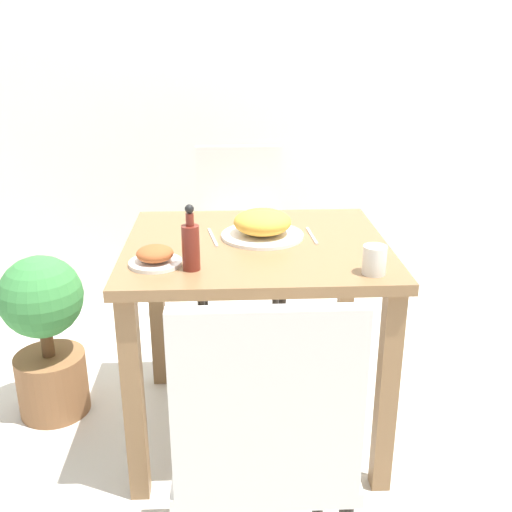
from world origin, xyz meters
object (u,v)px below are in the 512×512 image
object	(u,v)px
potted_plant_left	(46,330)
chair_far	(240,234)
chair_near	(264,441)
food_plate	(262,225)
side_plate	(155,257)
sauce_bottle	(191,245)
drink_cup	(374,260)

from	to	relation	value
potted_plant_left	chair_far	bearing A→B (deg)	38.81
potted_plant_left	chair_near	bearing A→B (deg)	-49.85
food_plate	side_plate	world-z (taller)	food_plate
chair_near	potted_plant_left	world-z (taller)	chair_near
side_plate	sauce_bottle	xyz separation A→B (m)	(0.11, -0.04, 0.05)
chair_far	drink_cup	world-z (taller)	chair_far
sauce_bottle	potted_plant_left	world-z (taller)	sauce_bottle
chair_far	side_plate	world-z (taller)	chair_far
chair_far	potted_plant_left	xyz separation A→B (m)	(-0.75, -0.61, -0.17)
food_plate	drink_cup	world-z (taller)	food_plate
sauce_bottle	drink_cup	bearing A→B (deg)	-6.46
chair_far	food_plate	bearing A→B (deg)	-84.83
drink_cup	sauce_bottle	xyz separation A→B (m)	(-0.54, 0.06, 0.04)
chair_near	side_plate	world-z (taller)	chair_near
side_plate	potted_plant_left	distance (m)	0.72
side_plate	drink_cup	size ratio (longest dim) A/B	1.89
side_plate	drink_cup	bearing A→B (deg)	-9.17
chair_near	side_plate	bearing A→B (deg)	-62.69
chair_near	chair_far	bearing A→B (deg)	-89.35
food_plate	potted_plant_left	distance (m)	0.93
sauce_bottle	food_plate	bearing A→B (deg)	51.72
potted_plant_left	sauce_bottle	bearing A→B (deg)	-33.05
food_plate	side_plate	distance (m)	0.42
potted_plant_left	drink_cup	bearing A→B (deg)	-21.47
chair_near	side_plate	size ratio (longest dim) A/B	5.63
food_plate	potted_plant_left	xyz separation A→B (m)	(-0.82, 0.09, -0.43)
chair_far	potted_plant_left	bearing A→B (deg)	-141.19
chair_near	chair_far	size ratio (longest dim) A/B	1.00
chair_far	side_plate	bearing A→B (deg)	-106.57
chair_far	side_plate	xyz separation A→B (m)	(-0.28, -0.94, 0.24)
chair_near	drink_cup	bearing A→B (deg)	-126.82
chair_near	sauce_bottle	distance (m)	0.64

